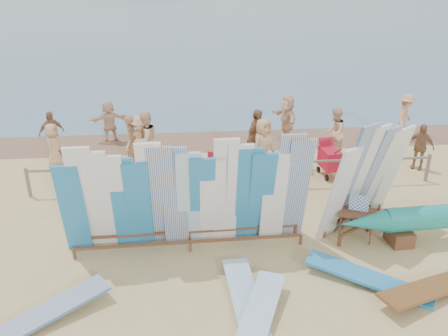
{
  "coord_description": "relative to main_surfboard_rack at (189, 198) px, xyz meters",
  "views": [
    {
      "loc": [
        -1.4,
        -9.72,
        6.47
      ],
      "look_at": [
        -0.4,
        2.01,
        1.14
      ],
      "focal_mm": 38.0,
      "sensor_mm": 36.0,
      "label": 1
    }
  ],
  "objects": [
    {
      "name": "beachgoer_9",
      "position": [
        8.3,
        6.75,
        -0.44
      ],
      "size": [
        1.06,
        1.16,
        1.73
      ],
      "primitive_type": "imported",
      "rotation": [
        0.0,
        0.0,
        0.89
      ],
      "color": "tan",
      "rests_on": "ground"
    },
    {
      "name": "flat_board_e",
      "position": [
        -2.89,
        -2.38,
        -1.3
      ],
      "size": [
        2.52,
        2.02,
        0.33
      ],
      "primitive_type": "cube",
      "rotation": [
        0.1,
        0.0,
        -0.95
      ],
      "color": "silver",
      "rests_on": "ground"
    },
    {
      "name": "vendor_table",
      "position": [
        4.11,
        0.04,
        -0.91
      ],
      "size": [
        1.05,
        0.92,
        1.17
      ],
      "rotation": [
        0.0,
        0.0,
        -0.41
      ],
      "color": "brown",
      "rests_on": "ground"
    },
    {
      "name": "flat_board_d",
      "position": [
        3.78,
        -1.76,
        -1.3
      ],
      "size": [
        2.56,
        1.95,
        0.28
      ],
      "primitive_type": "cube",
      "rotation": [
        0.08,
        0.0,
        0.99
      ],
      "color": "#257DBD",
      "rests_on": "ground"
    },
    {
      "name": "beachgoer_2",
      "position": [
        -1.33,
        4.87,
        -0.36
      ],
      "size": [
        0.94,
        0.97,
        1.88
      ],
      "primitive_type": "imported",
      "rotation": [
        0.0,
        0.0,
        3.98
      ],
      "color": "beige",
      "rests_on": "ground"
    },
    {
      "name": "side_surfboard_rack",
      "position": [
        4.39,
        0.48,
        0.06
      ],
      "size": [
        2.6,
        2.0,
        3.05
      ],
      "rotation": [
        0.0,
        0.0,
        0.57
      ],
      "color": "brown",
      "rests_on": "ground"
    },
    {
      "name": "beach_chair_left",
      "position": [
        0.89,
        3.57,
        -1.05
      ],
      "size": [
        0.61,
        0.63,
        0.88
      ],
      "rotation": [
        0.0,
        0.0,
        -0.11
      ],
      "color": "red",
      "rests_on": "ground"
    },
    {
      "name": "beachgoer_extra_1",
      "position": [
        -4.68,
        6.26,
        -0.53
      ],
      "size": [
        0.97,
        0.85,
        1.55
      ],
      "primitive_type": "imported",
      "rotation": [
        0.0,
        0.0,
        0.62
      ],
      "color": "#8C6042",
      "rests_on": "ground"
    },
    {
      "name": "fence",
      "position": [
        1.39,
        2.99,
        -0.67
      ],
      "size": [
        12.08,
        0.08,
        0.9
      ],
      "color": "#79685B",
      "rests_on": "ground"
    },
    {
      "name": "flat_board_a",
      "position": [
        1.08,
        -2.3,
        -1.3
      ],
      "size": [
        0.77,
        2.73,
        0.24
      ],
      "primitive_type": "cube",
      "rotation": [
        0.06,
        0.0,
        0.08
      ],
      "color": "#8BB8DF",
      "rests_on": "ground"
    },
    {
      "name": "beachgoer_1",
      "position": [
        -1.79,
        5.06,
        -0.44
      ],
      "size": [
        0.42,
        0.67,
        1.72
      ],
      "primitive_type": "imported",
      "rotation": [
        0.0,
        0.0,
        1.44
      ],
      "color": "#8C6042",
      "rests_on": "ground"
    },
    {
      "name": "wet_sand_strip",
      "position": [
        1.39,
        7.19,
        -1.3
      ],
      "size": [
        40.0,
        2.6,
        0.01
      ],
      "primitive_type": "cube",
      "color": "#805E48",
      "rests_on": "ground"
    },
    {
      "name": "stroller",
      "position": [
        4.47,
        3.62,
        -0.83
      ],
      "size": [
        0.7,
        0.92,
        1.17
      ],
      "rotation": [
        0.0,
        0.0,
        0.13
      ],
      "color": "red",
      "rests_on": "ground"
    },
    {
      "name": "main_surfboard_rack",
      "position": [
        0.0,
        0.0,
        0.0
      ],
      "size": [
        5.77,
        0.91,
        2.91
      ],
      "rotation": [
        0.0,
        0.0,
        0.03
      ],
      "color": "brown",
      "rests_on": "ground"
    },
    {
      "name": "beachgoer_6",
      "position": [
        2.41,
        4.12,
        -0.4
      ],
      "size": [
        0.94,
        0.89,
        1.8
      ],
      "primitive_type": "imported",
      "rotation": [
        0.0,
        0.0,
        0.7
      ],
      "color": "tan",
      "rests_on": "ground"
    },
    {
      "name": "beachgoer_8",
      "position": [
        5.09,
        5.24,
        -0.44
      ],
      "size": [
        0.81,
        0.92,
        1.73
      ],
      "primitive_type": "imported",
      "rotation": [
        0.0,
        0.0,
        4.11
      ],
      "color": "beige",
      "rests_on": "ground"
    },
    {
      "name": "beach_chair_right",
      "position": [
        3.68,
        4.1,
        -1.06
      ],
      "size": [
        0.58,
        0.6,
        0.85
      ],
      "rotation": [
        0.0,
        0.0,
        -0.08
      ],
      "color": "red",
      "rests_on": "ground"
    },
    {
      "name": "flat_board_c",
      "position": [
        4.96,
        -2.24,
        -1.3
      ],
      "size": [
        2.7,
        1.56,
        0.36
      ],
      "primitive_type": "cube",
      "rotation": [
        0.11,
        0.0,
        1.97
      ],
      "color": "brown",
      "rests_on": "ground"
    },
    {
      "name": "beachgoer_3",
      "position": [
        -1.5,
        5.04,
        -0.45
      ],
      "size": [
        1.2,
        0.85,
        1.72
      ],
      "primitive_type": "imported",
      "rotation": [
        0.0,
        0.0,
        0.39
      ],
      "color": "tan",
      "rests_on": "ground"
    },
    {
      "name": "beachgoer_0",
      "position": [
        -4.32,
        4.99,
        -0.53
      ],
      "size": [
        0.46,
        0.79,
        1.54
      ],
      "primitive_type": "imported",
      "rotation": [
        0.0,
        0.0,
        1.43
      ],
      "color": "tan",
      "rests_on": "ground"
    },
    {
      "name": "ground",
      "position": [
        1.39,
        -0.01,
        -1.3
      ],
      "size": [
        160.0,
        160.0,
        0.0
      ],
      "primitive_type": "plane",
      "color": "tan",
      "rests_on": "ground"
    },
    {
      "name": "beachgoer_11",
      "position": [
        -2.85,
        7.4,
        -0.52
      ],
      "size": [
        1.52,
        0.79,
        1.56
      ],
      "primitive_type": "imported",
      "rotation": [
        0.0,
        0.0,
        3.38
      ],
      "color": "beige",
      "rests_on": "ground"
    },
    {
      "name": "flat_board_b",
      "position": [
        1.18,
        -2.9,
        -1.3
      ],
      "size": [
        1.56,
        2.7,
        0.34
      ],
      "primitive_type": "cube",
      "rotation": [
        0.1,
        0.0,
        -0.4
      ],
      "color": "#8BB8DF",
      "rests_on": "ground"
    },
    {
      "name": "beachgoer_4",
      "position": [
        2.3,
        4.78,
        -0.35
      ],
      "size": [
        1.05,
        1.18,
        1.9
      ],
      "primitive_type": "imported",
      "rotation": [
        0.0,
        0.0,
        0.93
      ],
      "color": "#8C6042",
      "rests_on": "ground"
    },
    {
      "name": "beachgoer_10",
      "position": [
        7.55,
        3.96,
        -0.54
      ],
      "size": [
        0.94,
        0.87,
        1.53
      ],
      "primitive_type": "imported",
      "rotation": [
        0.0,
        0.0,
        5.59
      ],
      "color": "#8C6042",
      "rests_on": "ground"
    },
    {
      "name": "beachgoer_5",
      "position": [
        3.74,
        6.78,
        -0.42
      ],
      "size": [
        0.93,
        1.72,
        1.77
      ],
      "primitive_type": "imported",
      "rotation": [
        0.0,
        0.0,
        4.97
      ],
      "color": "beige",
      "rests_on": "ground"
    }
  ]
}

